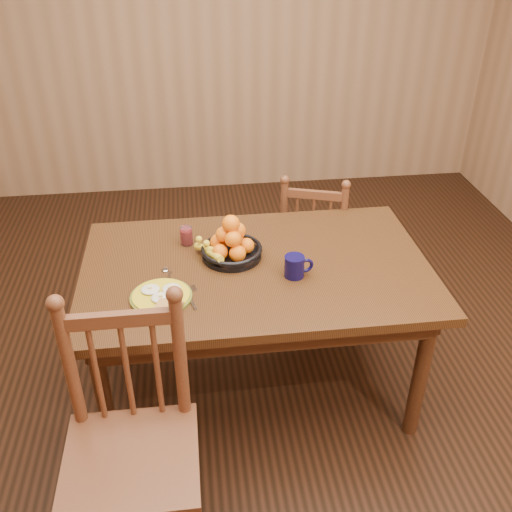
{
  "coord_description": "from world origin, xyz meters",
  "views": [
    {
      "loc": [
        -0.28,
        -2.19,
        2.18
      ],
      "look_at": [
        0.0,
        0.0,
        0.8
      ],
      "focal_mm": 40.0,
      "sensor_mm": 36.0,
      "label": 1
    }
  ],
  "objects": [
    {
      "name": "room",
      "position": [
        0.0,
        0.0,
        1.35
      ],
      "size": [
        4.52,
        5.02,
        2.72
      ],
      "color": "black",
      "rests_on": "ground"
    },
    {
      "name": "fork",
      "position": [
        -0.3,
        -0.21,
        0.75
      ],
      "size": [
        0.06,
        0.18,
        0.0
      ],
      "rotation": [
        0.0,
        0.0,
        0.28
      ],
      "color": "silver",
      "rests_on": "dining_table"
    },
    {
      "name": "chair_near",
      "position": [
        -0.55,
        -0.77,
        0.51
      ],
      "size": [
        0.48,
        0.46,
        1.05
      ],
      "rotation": [
        0.0,
        0.0,
        -0.0
      ],
      "color": "#4A2616",
      "rests_on": "ground"
    },
    {
      "name": "juice_glass",
      "position": [
        -0.31,
        0.23,
        0.79
      ],
      "size": [
        0.06,
        0.06,
        0.09
      ],
      "color": "silver",
      "rests_on": "dining_table"
    },
    {
      "name": "fruit_bowl",
      "position": [
        -0.11,
        0.09,
        0.81
      ],
      "size": [
        0.32,
        0.29,
        0.22
      ],
      "color": "black",
      "rests_on": "dining_table"
    },
    {
      "name": "coffee_mug",
      "position": [
        0.16,
        -0.11,
        0.8
      ],
      "size": [
        0.13,
        0.09,
        0.1
      ],
      "color": "black",
      "rests_on": "dining_table"
    },
    {
      "name": "breakfast_plate",
      "position": [
        -0.43,
        -0.21,
        0.76
      ],
      "size": [
        0.26,
        0.3,
        0.04
      ],
      "color": "#59601E",
      "rests_on": "dining_table"
    },
    {
      "name": "chair_far",
      "position": [
        0.43,
        0.69,
        0.43
      ],
      "size": [
        0.5,
        0.49,
        0.89
      ],
      "rotation": [
        0.0,
        0.0,
        2.83
      ],
      "color": "#4A2616",
      "rests_on": "ground"
    },
    {
      "name": "spoon",
      "position": [
        -0.41,
        -0.02,
        0.75
      ],
      "size": [
        0.05,
        0.16,
        0.01
      ],
      "rotation": [
        0.0,
        0.0,
        -0.19
      ],
      "color": "silver",
      "rests_on": "dining_table"
    },
    {
      "name": "dining_table",
      "position": [
        0.0,
        0.0,
        0.67
      ],
      "size": [
        1.6,
        1.0,
        0.75
      ],
      "color": "black",
      "rests_on": "ground"
    }
  ]
}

